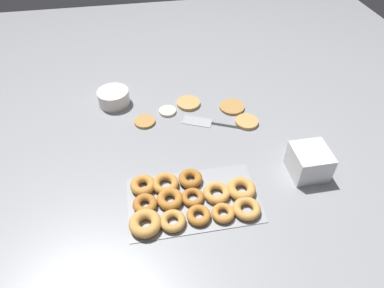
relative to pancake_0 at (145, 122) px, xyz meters
name	(u,v)px	position (x,y,z in m)	size (l,w,h in m)	color
ground_plane	(196,130)	(0.22, -0.09, -0.01)	(3.00, 3.00, 0.00)	gray
pancake_0	(145,122)	(0.00, 0.00, 0.00)	(0.09, 0.09, 0.01)	#B27F42
pancake_1	(188,103)	(0.22, 0.10, 0.00)	(0.11, 0.11, 0.02)	tan
pancake_2	(232,107)	(0.42, 0.04, 0.00)	(0.12, 0.12, 0.01)	#B27F42
pancake_3	(168,111)	(0.11, 0.06, 0.00)	(0.08, 0.08, 0.01)	beige
pancake_4	(247,122)	(0.46, -0.08, 0.00)	(0.10, 0.10, 0.02)	tan
donut_tray	(189,200)	(0.12, -0.48, 0.01)	(0.47, 0.28, 0.04)	#93969B
batter_bowl	(114,97)	(-0.13, 0.17, 0.03)	(0.15, 0.15, 0.07)	silver
container_stack	(309,162)	(0.60, -0.41, 0.05)	(0.14, 0.14, 0.11)	white
spatula	(204,122)	(0.27, -0.05, 0.00)	(0.28, 0.15, 0.01)	black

